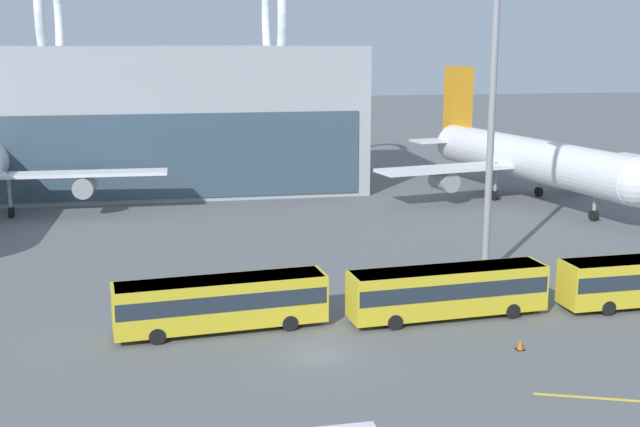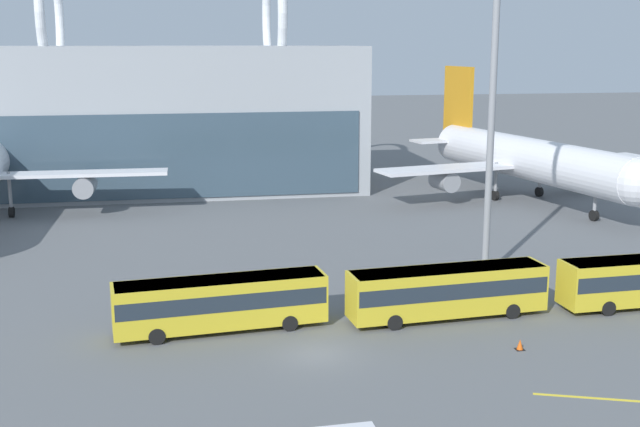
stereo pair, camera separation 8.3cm
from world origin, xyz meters
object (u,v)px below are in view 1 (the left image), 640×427
shuttle_bus_0 (221,301)px  shuttle_bus_1 (448,289)px  floodlight_mast (494,64)px  airliner_at_gate_far (522,157)px  traffic_cone_0 (520,345)px

shuttle_bus_0 → shuttle_bus_1: 14.54m
floodlight_mast → airliner_at_gate_far: bearing=61.1°
airliner_at_gate_far → floodlight_mast: 34.28m
floodlight_mast → traffic_cone_0: size_ratio=41.65×
shuttle_bus_0 → shuttle_bus_1: size_ratio=1.00×
airliner_at_gate_far → traffic_cone_0: bearing=-36.0°
shuttle_bus_0 → traffic_cone_0: (16.92, -6.26, -1.65)m
shuttle_bus_1 → floodlight_mast: size_ratio=0.51×
shuttle_bus_0 → floodlight_mast: (20.51, 8.21, 14.05)m
shuttle_bus_1 → floodlight_mast: 17.46m
shuttle_bus_1 → shuttle_bus_0: bearing=174.3°
airliner_at_gate_far → shuttle_bus_0: (-36.17, -36.57, -2.86)m
shuttle_bus_1 → traffic_cone_0: shuttle_bus_1 is taller
airliner_at_gate_far → shuttle_bus_0: 51.51m
floodlight_mast → traffic_cone_0: floodlight_mast is taller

